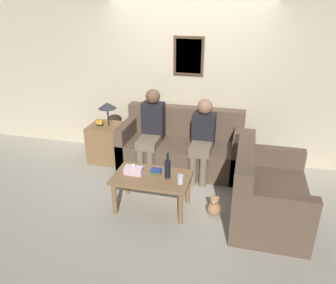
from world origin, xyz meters
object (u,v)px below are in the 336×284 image
couch_main (182,148)px  person_left (151,128)px  teddy_bear (214,207)px  drinking_glass (180,179)px  couch_side (265,195)px  wine_bottle (168,168)px  person_right (202,136)px  coffee_table (152,181)px

couch_main → person_left: 0.60m
person_left → teddy_bear: bearing=-42.7°
couch_main → drinking_glass: 1.38m
couch_side → wine_bottle: (-1.20, -0.13, 0.28)m
couch_main → wine_bottle: (0.08, -1.23, 0.28)m
couch_side → teddy_bear: 0.65m
couch_side → drinking_glass: couch_side is taller
person_left → teddy_bear: (1.13, -1.04, -0.56)m
person_left → person_right: bearing=-3.5°
coffee_table → wine_bottle: wine_bottle is taller
drinking_glass → person_left: person_left is taller
drinking_glass → teddy_bear: (0.41, 0.13, -0.41)m
person_right → couch_main: bearing=149.2°
couch_side → person_right: bearing=46.4°
couch_main → coffee_table: size_ratio=1.96×
wine_bottle → drinking_glass: wine_bottle is taller
drinking_glass → coffee_table: bearing=167.7°
person_left → drinking_glass: bearing=-58.5°
couch_main → drinking_glass: couch_main is taller
wine_bottle → couch_side: bearing=6.4°
couch_main → person_left: (-0.45, -0.16, 0.37)m
coffee_table → couch_main: bearing=84.6°
couch_side → drinking_glass: size_ratio=11.60×
teddy_bear → person_right: bearing=107.9°
couch_side → teddy_bear: bearing=100.6°
coffee_table → person_right: person_right is taller
coffee_table → person_right: size_ratio=0.82×
couch_side → coffee_table: bearing=96.4°
couch_main → person_right: (0.36, -0.21, 0.33)m
couch_side → wine_bottle: size_ratio=3.93×
couch_side → person_left: size_ratio=1.04×
coffee_table → drinking_glass: size_ratio=8.61×
couch_side → wine_bottle: bearing=96.4°
person_left → teddy_bear: size_ratio=4.50×
person_left → couch_main: bearing=20.0°
coffee_table → person_left: person_left is taller
couch_main → drinking_glass: (0.27, -1.34, 0.21)m
couch_main → person_right: bearing=-30.8°
coffee_table → drinking_glass: bearing=-12.3°
drinking_glass → teddy_bear: bearing=17.1°
coffee_table → person_left: bearing=107.0°
wine_bottle → drinking_glass: size_ratio=2.96×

